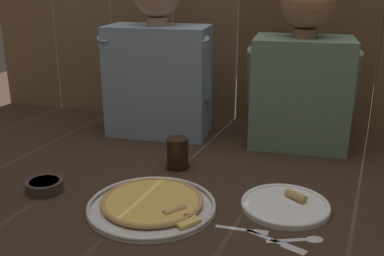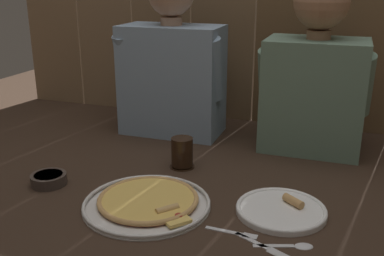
% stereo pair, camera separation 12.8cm
% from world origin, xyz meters
% --- Properties ---
extents(ground_plane, '(3.20, 3.20, 0.00)m').
position_xyz_m(ground_plane, '(0.00, 0.00, 0.00)').
color(ground_plane, '#332319').
extents(pizza_tray, '(0.35, 0.35, 0.03)m').
position_xyz_m(pizza_tray, '(-0.10, -0.05, 0.01)').
color(pizza_tray, silver).
rests_on(pizza_tray, ground).
extents(dinner_plate, '(0.24, 0.24, 0.03)m').
position_xyz_m(dinner_plate, '(0.24, 0.02, 0.01)').
color(dinner_plate, white).
rests_on(dinner_plate, ground).
extents(drinking_glass, '(0.08, 0.08, 0.10)m').
position_xyz_m(drinking_glass, '(-0.11, 0.22, 0.05)').
color(drinking_glass, black).
rests_on(drinking_glass, ground).
extents(dipping_bowl, '(0.11, 0.11, 0.03)m').
position_xyz_m(dipping_bowl, '(-0.44, -0.03, 0.02)').
color(dipping_bowl, '#3D332D').
rests_on(dipping_bowl, ground).
extents(table_fork, '(0.13, 0.02, 0.01)m').
position_xyz_m(table_fork, '(0.15, -0.12, 0.00)').
color(table_fork, silver).
rests_on(table_fork, ground).
extents(table_knife, '(0.15, 0.08, 0.01)m').
position_xyz_m(table_knife, '(0.23, -0.15, 0.00)').
color(table_knife, silver).
rests_on(table_knife, ground).
extents(table_spoon, '(0.14, 0.07, 0.01)m').
position_xyz_m(table_spoon, '(0.30, -0.12, 0.00)').
color(table_spoon, silver).
rests_on(table_spoon, ground).
extents(diner_left, '(0.42, 0.21, 0.63)m').
position_xyz_m(diner_left, '(-0.27, 0.54, 0.28)').
color(diner_left, '#849EB7').
rests_on(diner_left, ground).
extents(diner_right, '(0.38, 0.24, 0.61)m').
position_xyz_m(diner_right, '(0.27, 0.54, 0.28)').
color(diner_right, slate).
rests_on(diner_right, ground).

